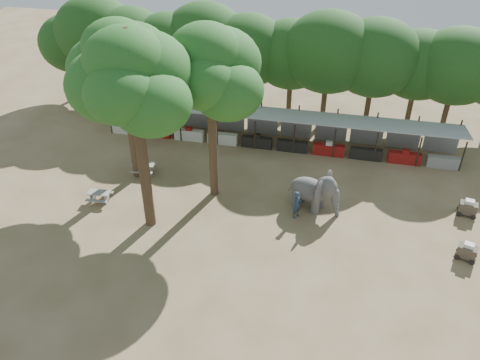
% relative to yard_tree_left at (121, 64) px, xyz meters
% --- Properties ---
extents(ground, '(100.00, 100.00, 0.00)m').
position_rel_yard_tree_left_xyz_m(ground, '(9.13, -7.19, -8.20)').
color(ground, brown).
rests_on(ground, ground).
extents(vendor_stalls, '(28.00, 2.99, 2.80)m').
position_rel_yard_tree_left_xyz_m(vendor_stalls, '(9.13, 6.65, -7.02)').
color(vendor_stalls, '#979A9E').
rests_on(vendor_stalls, ground).
extents(yard_tree_left, '(7.10, 6.90, 11.02)m').
position_rel_yard_tree_left_xyz_m(yard_tree_left, '(0.00, 0.00, 0.00)').
color(yard_tree_left, '#332316').
rests_on(yard_tree_left, ground).
extents(yard_tree_center, '(7.10, 6.90, 12.04)m').
position_rel_yard_tree_left_xyz_m(yard_tree_center, '(3.00, -5.00, 1.01)').
color(yard_tree_center, '#332316').
rests_on(yard_tree_center, ground).
extents(yard_tree_back, '(7.10, 6.90, 11.36)m').
position_rel_yard_tree_left_xyz_m(yard_tree_back, '(6.00, -1.00, 0.34)').
color(yard_tree_back, '#332316').
rests_on(yard_tree_back, ground).
extents(backdrop_trees, '(46.46, 5.95, 8.33)m').
position_rel_yard_tree_left_xyz_m(backdrop_trees, '(9.13, 11.81, -2.69)').
color(backdrop_trees, '#332316').
rests_on(backdrop_trees, ground).
extents(elephant, '(3.57, 2.67, 2.65)m').
position_rel_yard_tree_left_xyz_m(elephant, '(12.83, -1.38, -6.88)').
color(elephant, '#454343').
rests_on(elephant, ground).
extents(handler, '(0.73, 0.80, 1.85)m').
position_rel_yard_tree_left_xyz_m(handler, '(11.86, -2.56, -7.27)').
color(handler, '#26384C').
rests_on(handler, ground).
extents(picnic_table_near, '(1.56, 1.42, 0.73)m').
position_rel_yard_tree_left_xyz_m(picnic_table_near, '(-1.01, -3.74, -7.72)').
color(picnic_table_near, gray).
rests_on(picnic_table_near, ground).
extents(picnic_table_far, '(1.74, 1.59, 0.82)m').
position_rel_yard_tree_left_xyz_m(picnic_table_far, '(0.49, 0.17, -7.66)').
color(picnic_table_far, gray).
rests_on(picnic_table_far, ground).
extents(cart_front, '(1.30, 1.07, 1.09)m').
position_rel_yard_tree_left_xyz_m(cart_front, '(21.63, -4.33, -7.66)').
color(cart_front, '#3B322A').
rests_on(cart_front, ground).
extents(cart_back, '(1.30, 0.99, 1.14)m').
position_rel_yard_tree_left_xyz_m(cart_back, '(22.40, -0.03, -7.64)').
color(cart_back, '#3B322A').
rests_on(cart_back, ground).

